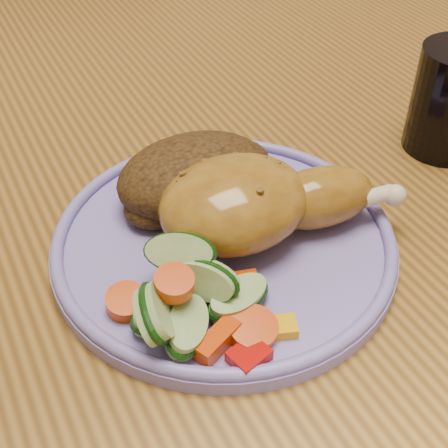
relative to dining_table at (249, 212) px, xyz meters
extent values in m
cube|color=brown|center=(0.00, 0.00, 0.06)|extent=(0.90, 1.40, 0.04)
cube|color=brown|center=(0.39, 0.64, -0.31)|extent=(0.06, 0.06, 0.71)
cube|color=#4C2D16|center=(0.00, 0.55, -0.24)|extent=(0.42, 0.42, 0.04)
cylinder|color=#4C2D16|center=(-0.18, 0.37, -0.46)|extent=(0.04, 0.04, 0.41)
cylinder|color=#4C2D16|center=(-0.18, 0.73, -0.46)|extent=(0.04, 0.04, 0.41)
cylinder|color=#4C2D16|center=(0.18, 0.37, -0.46)|extent=(0.04, 0.04, 0.41)
cylinder|color=#4C2D16|center=(0.18, 0.73, -0.46)|extent=(0.04, 0.04, 0.41)
cylinder|color=#756BC1|center=(-0.09, -0.12, 0.09)|extent=(0.27, 0.27, 0.01)
torus|color=#756BC1|center=(-0.09, -0.12, 0.10)|extent=(0.27, 0.27, 0.01)
ellipsoid|color=olive|center=(-0.08, -0.12, 0.13)|extent=(0.12, 0.10, 0.06)
ellipsoid|color=olive|center=(-0.01, -0.13, 0.12)|extent=(0.10, 0.06, 0.05)
sphere|color=beige|center=(0.04, -0.16, 0.12)|extent=(0.02, 0.02, 0.02)
ellipsoid|color=#412910|center=(-0.09, -0.06, 0.12)|extent=(0.13, 0.09, 0.06)
ellipsoid|color=#412910|center=(-0.05, -0.05, 0.11)|extent=(0.06, 0.05, 0.04)
ellipsoid|color=#412910|center=(-0.13, -0.07, 0.11)|extent=(0.05, 0.05, 0.03)
cube|color=#A50A05|center=(-0.13, -0.23, 0.10)|extent=(0.03, 0.03, 0.01)
cube|color=#E5A507|center=(-0.10, -0.21, 0.10)|extent=(0.02, 0.02, 0.01)
cylinder|color=#D83A07|center=(-0.15, -0.17, 0.13)|extent=(0.03, 0.03, 0.02)
cube|color=#D83A07|center=(-0.14, -0.21, 0.10)|extent=(0.04, 0.03, 0.01)
cylinder|color=#D83A07|center=(-0.12, -0.21, 0.10)|extent=(0.03, 0.03, 0.02)
cylinder|color=#D83A07|center=(-0.18, -0.15, 0.10)|extent=(0.03, 0.03, 0.02)
cube|color=#D83A07|center=(-0.11, -0.17, 0.10)|extent=(0.03, 0.02, 0.01)
cylinder|color=#A3C07D|center=(-0.16, -0.17, 0.10)|extent=(0.06, 0.06, 0.02)
cylinder|color=#A3C07D|center=(-0.16, -0.19, 0.11)|extent=(0.07, 0.07, 0.03)
cylinder|color=#A3C07D|center=(-0.13, -0.17, 0.12)|extent=(0.05, 0.05, 0.05)
cylinder|color=#A3C07D|center=(-0.14, -0.15, 0.13)|extent=(0.06, 0.06, 0.04)
cylinder|color=#A3C07D|center=(-0.11, -0.18, 0.10)|extent=(0.06, 0.06, 0.02)
cylinder|color=#A3C07D|center=(-0.17, -0.18, 0.12)|extent=(0.05, 0.05, 0.05)
camera|label=1|loc=(-0.25, -0.43, 0.42)|focal=50.00mm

